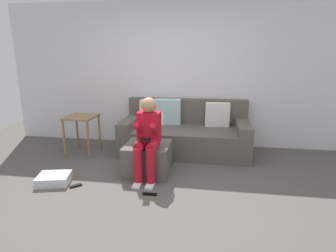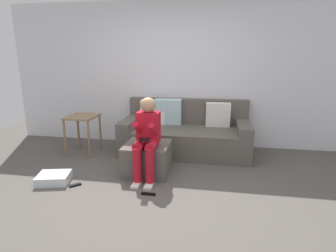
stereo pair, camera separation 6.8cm
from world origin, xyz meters
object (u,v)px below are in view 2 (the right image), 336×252
object	(u,v)px
person_seated	(147,135)
remote_by_storage_bin	(75,185)
ottoman	(147,158)
remote_near_ottoman	(148,194)
side_table	(82,122)
storage_bin	(54,178)
couch_sectional	(185,134)

from	to	relation	value
person_seated	remote_by_storage_bin	xyz separation A→B (m)	(-0.87, -0.42, -0.60)
ottoman	remote_near_ottoman	size ratio (longest dim) A/B	3.58
remote_by_storage_bin	side_table	bearing A→B (deg)	67.13
storage_bin	remote_near_ottoman	world-z (taller)	storage_bin
storage_bin	remote_near_ottoman	distance (m)	1.34
couch_sectional	remote_by_storage_bin	bearing A→B (deg)	-128.32
couch_sectional	remote_by_storage_bin	distance (m)	2.06
person_seated	side_table	distance (m)	1.57
ottoman	storage_bin	xyz separation A→B (m)	(-1.16, -0.55, -0.15)
person_seated	remote_near_ottoman	world-z (taller)	person_seated
remote_near_ottoman	couch_sectional	bearing A→B (deg)	80.86
ottoman	side_table	size ratio (longest dim) A/B	0.97
ottoman	remote_by_storage_bin	bearing A→B (deg)	-143.98
side_table	remote_by_storage_bin	distance (m)	1.42
couch_sectional	side_table	size ratio (longest dim) A/B	3.29
person_seated	remote_by_storage_bin	distance (m)	1.14
remote_near_ottoman	person_seated	bearing A→B (deg)	104.46
ottoman	person_seated	size ratio (longest dim) A/B	0.57
storage_bin	remote_near_ottoman	xyz separation A→B (m)	(1.33, -0.12, -0.05)
person_seated	storage_bin	xyz separation A→B (m)	(-1.20, -0.37, -0.55)
storage_bin	side_table	size ratio (longest dim) A/B	0.62
ottoman	remote_near_ottoman	distance (m)	0.73
side_table	remote_near_ottoman	world-z (taller)	side_table
remote_by_storage_bin	storage_bin	bearing A→B (deg)	127.99
ottoman	side_table	xyz separation A→B (m)	(-1.30, 0.63, 0.33)
ottoman	person_seated	bearing A→B (deg)	-76.49
remote_by_storage_bin	remote_near_ottoman	bearing A→B (deg)	-48.05
storage_bin	side_table	world-z (taller)	side_table
couch_sectional	side_table	xyz separation A→B (m)	(-1.73, -0.37, 0.22)
couch_sectional	remote_by_storage_bin	xyz separation A→B (m)	(-1.26, -1.60, -0.31)
remote_near_ottoman	side_table	bearing A→B (deg)	138.10
couch_sectional	side_table	bearing A→B (deg)	-168.04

